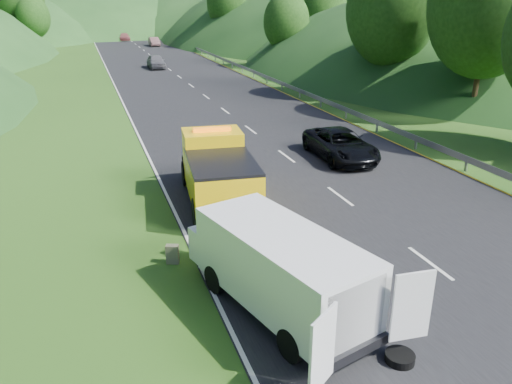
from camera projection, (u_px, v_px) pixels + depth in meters
name	position (u px, v px, depth m)	size (l,w,h in m)	color
ground	(316.00, 250.00, 16.58)	(320.00, 320.00, 0.00)	#38661E
road_surface	(179.00, 77.00, 52.73)	(14.00, 200.00, 0.02)	black
guardrail	(216.00, 61.00, 65.95)	(0.06, 140.00, 1.52)	gray
tree_line_right	(284.00, 52.00, 76.39)	(14.00, 140.00, 14.00)	#295418
hills_backdrop	(127.00, 28.00, 137.25)	(201.00, 288.60, 44.00)	#2D5B23
tow_truck	(217.00, 170.00, 20.03)	(3.10, 6.78, 2.82)	black
white_van	(278.00, 266.00, 12.97)	(4.45, 7.04, 2.33)	black
woman	(206.00, 258.00, 16.07)	(0.59, 0.43, 1.63)	white
child	(275.00, 269.00, 15.43)	(0.50, 0.39, 1.04)	tan
worker	(337.00, 346.00, 11.99)	(1.14, 0.66, 1.77)	black
suitcase	(172.00, 254.00, 15.64)	(0.39, 0.22, 0.63)	#606048
spare_tire	(399.00, 362.00, 11.48)	(0.68, 0.68, 0.20)	black
passing_suv	(340.00, 159.00, 25.97)	(2.46, 5.34, 1.48)	black
dist_car_a	(156.00, 68.00, 59.06)	(1.86, 4.62, 1.57)	#4F4E54
dist_car_b	(154.00, 46.00, 86.33)	(1.54, 4.40, 1.45)	brown
dist_car_c	(124.00, 41.00, 97.57)	(1.99, 4.90, 1.42)	brown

